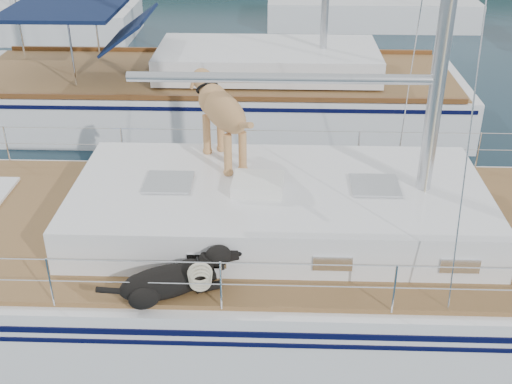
{
  "coord_description": "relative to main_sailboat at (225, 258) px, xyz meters",
  "views": [
    {
      "loc": [
        0.75,
        -7.15,
        5.56
      ],
      "look_at": [
        0.5,
        0.2,
        1.6
      ],
      "focal_mm": 45.0,
      "sensor_mm": 36.0,
      "label": 1
    }
  ],
  "objects": [
    {
      "name": "main_sailboat",
      "position": [
        0.0,
        0.0,
        0.0
      ],
      "size": [
        12.0,
        3.91,
        14.01
      ],
      "color": "white",
      "rests_on": "ground"
    },
    {
      "name": "bg_boat_center",
      "position": [
        3.91,
        16.0,
        -0.24
      ],
      "size": [
        7.2,
        3.0,
        11.65
      ],
      "color": "white",
      "rests_on": "ground"
    },
    {
      "name": "neighbor_sailboat",
      "position": [
        -0.64,
        6.61,
        -0.06
      ],
      "size": [
        11.0,
        3.5,
        13.3
      ],
      "color": "white",
      "rests_on": "ground"
    },
    {
      "name": "bg_boat_west",
      "position": [
        -8.09,
        14.0,
        -0.24
      ],
      "size": [
        8.0,
        3.0,
        11.65
      ],
      "color": "white",
      "rests_on": "ground"
    },
    {
      "name": "ground",
      "position": [
        -0.09,
        -0.0,
        -0.69
      ],
      "size": [
        120.0,
        120.0,
        0.0
      ],
      "primitive_type": "plane",
      "color": "black",
      "rests_on": "ground"
    }
  ]
}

